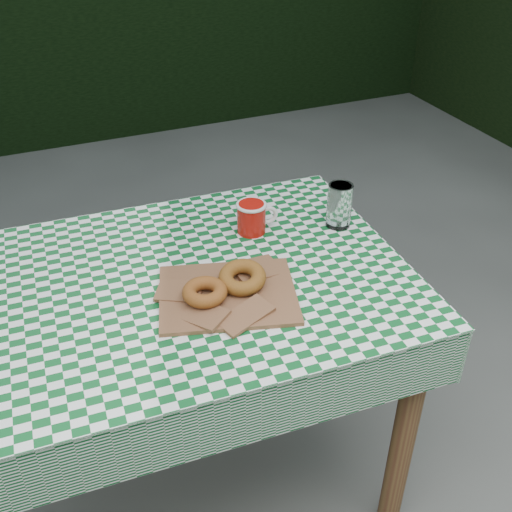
{
  "coord_description": "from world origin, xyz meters",
  "views": [
    {
      "loc": [
        -0.06,
        -0.98,
        1.61
      ],
      "look_at": [
        0.41,
        0.14,
        0.79
      ],
      "focal_mm": 42.77,
      "sensor_mm": 36.0,
      "label": 1
    }
  ],
  "objects_px": {
    "drinking_glass": "(339,205)",
    "coffee_mug": "(251,218)",
    "table": "(178,397)",
    "paper_bag": "(228,294)"
  },
  "relations": [
    {
      "from": "drinking_glass",
      "to": "coffee_mug",
      "type": "bearing_deg",
      "value": 165.59
    },
    {
      "from": "table",
      "to": "paper_bag",
      "type": "height_order",
      "value": "paper_bag"
    },
    {
      "from": "table",
      "to": "coffee_mug",
      "type": "height_order",
      "value": "coffee_mug"
    },
    {
      "from": "table",
      "to": "coffee_mug",
      "type": "bearing_deg",
      "value": 29.06
    },
    {
      "from": "table",
      "to": "paper_bag",
      "type": "bearing_deg",
      "value": -38.95
    },
    {
      "from": "paper_bag",
      "to": "drinking_glass",
      "type": "height_order",
      "value": "drinking_glass"
    },
    {
      "from": "table",
      "to": "drinking_glass",
      "type": "distance_m",
      "value": 0.67
    },
    {
      "from": "drinking_glass",
      "to": "table",
      "type": "bearing_deg",
      "value": -171.28
    },
    {
      "from": "table",
      "to": "coffee_mug",
      "type": "xyz_separation_m",
      "value": [
        0.27,
        0.14,
        0.42
      ]
    },
    {
      "from": "coffee_mug",
      "to": "paper_bag",
      "type": "bearing_deg",
      "value": -117.52
    }
  ]
}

